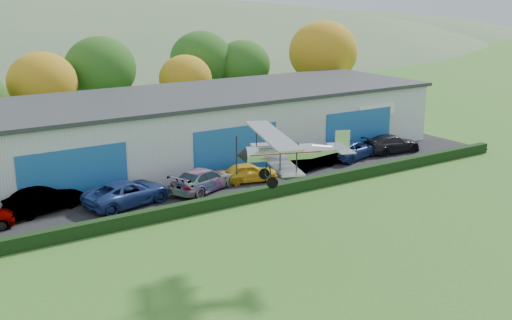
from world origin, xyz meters
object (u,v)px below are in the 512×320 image
car_2 (128,193)px  car_5 (311,158)px  biplane (289,151)px  hangar (198,125)px  car_6 (352,149)px  car_7 (392,144)px  car_1 (45,199)px  car_4 (249,172)px  car_3 (204,179)px

car_2 → car_5: size_ratio=1.16×
car_5 → biplane: bearing=128.7°
hangar → car_6: 12.70m
car_6 → car_7: (4.00, -0.43, 0.03)m
car_5 → biplane: biplane is taller
car_1 → biplane: 16.82m
car_1 → biplane: bearing=-164.2°
hangar → car_4: (-0.31, -8.22, -1.91)m
car_3 → biplane: biplane is taller
car_5 → car_2: bearing=82.0°
car_6 → car_1: bearing=73.4°
car_4 → biplane: biplane is taller
car_1 → hangar: bearing=-80.6°
car_4 → car_6: size_ratio=0.79×
biplane → car_6: bearing=58.7°
car_3 → car_7: (18.14, 0.50, -0.02)m
car_1 → biplane: (8.42, -13.72, 4.85)m
hangar → car_3: (-3.91, -8.20, -1.84)m
car_1 → car_2: (4.76, -1.56, 0.00)m
car_3 → car_7: size_ratio=1.03×
car_5 → biplane: (-11.26, -12.51, 4.84)m
hangar → car_3: bearing=-115.5°
car_2 → car_4: (9.04, -0.06, -0.10)m
biplane → car_7: bearing=51.7°
hangar → car_1: bearing=-154.9°
car_1 → car_7: car_1 is taller
hangar → car_5: 9.76m
car_5 → car_6: (4.66, 0.53, -0.08)m
hangar → car_5: (5.58, -7.81, -1.80)m
car_6 → biplane: bearing=114.4°
car_3 → car_6: car_3 is taller
car_2 → biplane: size_ratio=0.87×
car_6 → biplane: biplane is taller
car_2 → car_4: bearing=-103.1°
car_4 → car_6: 10.58m
car_6 → car_7: bearing=-111.0°
hangar → car_7: hangar is taller
car_5 → car_7: car_5 is taller
car_4 → car_7: size_ratio=0.79×
car_5 → car_7: 8.66m
hangar → biplane: (-5.68, -20.32, 3.03)m
hangar → car_2: (-9.35, -8.16, -1.82)m
car_6 → car_7: 4.02m
car_1 → biplane: size_ratio=0.73×
car_1 → car_3: (10.19, -1.60, -0.02)m
car_3 → biplane: 13.18m
car_4 → car_1: bearing=98.0°
car_2 → biplane: bearing=-175.9°
car_7 → car_2: bearing=97.1°
car_1 → car_7: bearing=-108.0°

